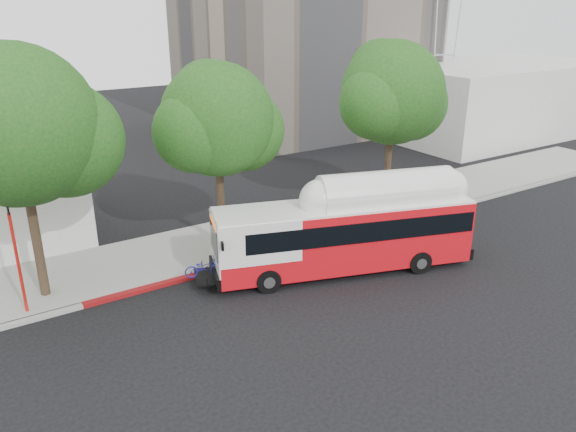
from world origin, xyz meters
name	(u,v)px	position (x,y,z in m)	size (l,w,h in m)	color
ground	(313,294)	(0.00, 0.00, 0.00)	(120.00, 120.00, 0.00)	black
sidewalk	(237,238)	(0.00, 6.50, 0.07)	(60.00, 5.00, 0.15)	gray
curb_strip	(263,257)	(0.00, 3.90, 0.07)	(60.00, 0.30, 0.15)	gray
red_curb_segment	(203,273)	(-3.00, 3.90, 0.08)	(10.00, 0.32, 0.16)	maroon
street_tree_left	(32,130)	(-8.53, 5.56, 6.60)	(6.67, 5.80, 9.74)	#2D2116
street_tree_mid	(225,123)	(-0.59, 6.06, 5.91)	(5.75, 5.00, 8.62)	#2D2116
street_tree_right	(398,96)	(9.44, 5.86, 6.26)	(6.21, 5.40, 9.18)	#2D2116
horizon_block	(490,98)	(30.00, 16.00, 3.00)	(20.00, 12.00, 6.00)	silver
transit_bus	(346,235)	(2.40, 1.05, 1.63)	(11.84, 5.56, 3.48)	red
signal_pole	(18,261)	(-9.85, 4.48, 2.20)	(0.12, 0.41, 4.28)	red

